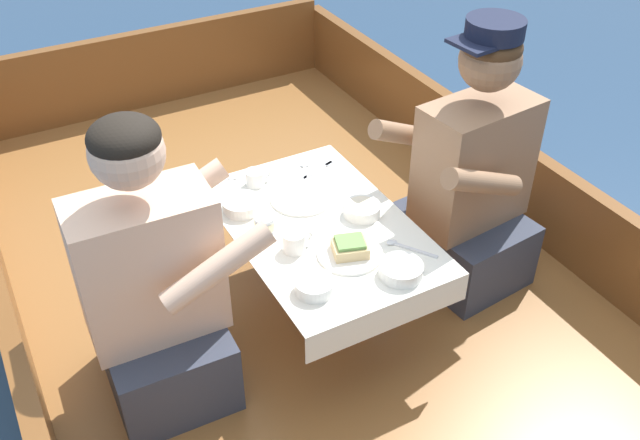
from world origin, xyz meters
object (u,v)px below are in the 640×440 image
object	(u,v)px
person_port	(155,292)
sandwich	(350,247)
coffee_cup_starboard	(294,241)
coffee_cup_port	(255,177)
person_starboard	(470,183)
tin_can	(265,224)

from	to	relation	value
person_port	sandwich	xyz separation A→B (m)	(0.59, -0.13, 0.04)
sandwich	coffee_cup_starboard	world-z (taller)	coffee_cup_starboard
coffee_cup_port	coffee_cup_starboard	size ratio (longest dim) A/B	0.94
person_starboard	coffee_cup_starboard	world-z (taller)	person_starboard
coffee_cup_starboard	person_starboard	bearing A→B (deg)	1.77
person_port	sandwich	size ratio (longest dim) A/B	7.47
sandwich	tin_can	bearing A→B (deg)	127.38
coffee_cup_port	person_port	bearing A→B (deg)	-143.45
person_starboard	tin_can	world-z (taller)	person_starboard
coffee_cup_port	coffee_cup_starboard	bearing A→B (deg)	-96.55
person_port	person_starboard	size ratio (longest dim) A/B	0.96
coffee_cup_port	coffee_cup_starboard	distance (m)	0.40
coffee_cup_starboard	tin_can	xyz separation A→B (m)	(-0.04, 0.13, -0.01)
sandwich	coffee_cup_port	distance (m)	0.51
tin_can	sandwich	bearing A→B (deg)	-52.62
person_starboard	sandwich	xyz separation A→B (m)	(-0.57, -0.13, 0.02)
person_starboard	coffee_cup_port	xyz separation A→B (m)	(-0.67, 0.37, 0.02)
sandwich	coffee_cup_port	xyz separation A→B (m)	(-0.09, 0.50, -0.00)
person_port	sandwich	distance (m)	0.60
person_starboard	coffee_cup_port	world-z (taller)	person_starboard
person_starboard	tin_can	xyz separation A→B (m)	(-0.75, 0.11, 0.02)
person_starboard	sandwich	world-z (taller)	person_starboard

